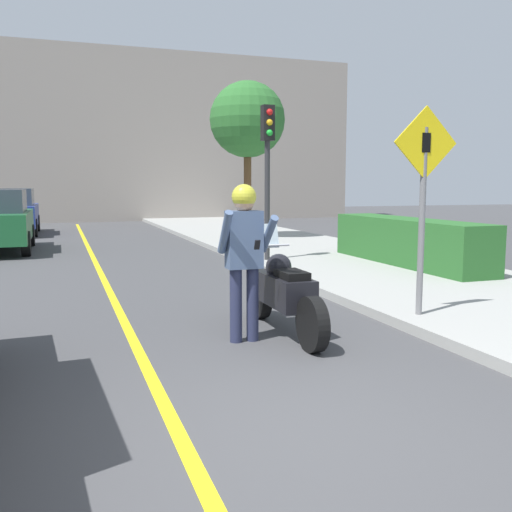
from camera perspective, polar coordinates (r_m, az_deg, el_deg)
ground_plane at (r=4.25m, az=1.43°, el=-17.83°), size 80.00×80.00×0.00m
sidewalk_curb at (r=9.93m, az=19.65°, el=-3.33°), size 4.40×44.00×0.13m
road_center_line at (r=9.80m, az=-14.35°, el=-3.64°), size 0.12×36.00×0.01m
building_backdrop at (r=29.74m, az=-16.71°, el=11.51°), size 28.00×1.20×8.48m
motorcycle at (r=6.92m, az=2.71°, el=-3.65°), size 0.62×2.30×1.29m
person_biker at (r=6.44m, az=-1.18°, el=1.09°), size 0.59×0.49×1.80m
crossing_sign at (r=7.52m, az=16.39°, el=6.26°), size 0.91×0.08×2.64m
traffic_light at (r=12.70m, az=1.17°, el=10.29°), size 0.26×0.30×3.39m
hedge_row at (r=12.48m, az=14.91°, el=1.43°), size 0.90×4.67×0.96m
street_tree at (r=18.25m, az=-0.86°, el=13.41°), size 2.36×2.36×4.88m
parked_car_blue at (r=22.60m, az=-23.35°, el=4.13°), size 1.88×4.20×1.68m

